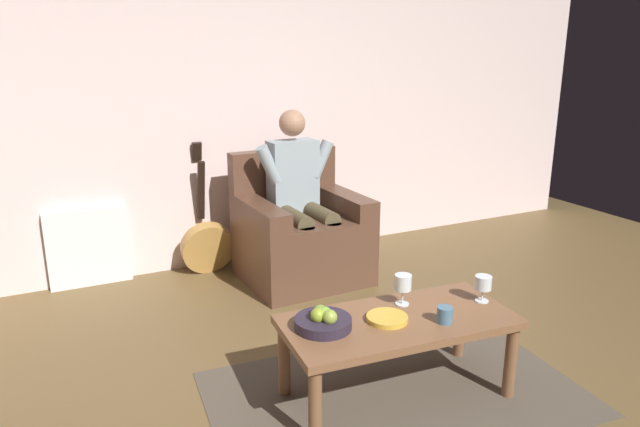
{
  "coord_description": "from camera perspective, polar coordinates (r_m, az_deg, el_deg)",
  "views": [
    {
      "loc": [
        1.54,
        1.69,
        1.68
      ],
      "look_at": [
        0.03,
        -1.38,
        0.7
      ],
      "focal_mm": 32.82,
      "sensor_mm": 36.0,
      "label": 1
    }
  ],
  "objects": [
    {
      "name": "person_seated",
      "position": [
        4.23,
        -1.93,
        2.05
      ],
      "size": [
        0.62,
        0.59,
        1.24
      ],
      "rotation": [
        0.0,
        0.0,
        0.03
      ],
      "color": "#91A0A7",
      "rests_on": "ground"
    },
    {
      "name": "decorative_dish",
      "position": [
        2.85,
        6.56,
        -10.11
      ],
      "size": [
        0.2,
        0.2,
        0.02
      ],
      "primitive_type": "cylinder",
      "color": "gold",
      "rests_on": "coffee_table"
    },
    {
      "name": "guitar",
      "position": [
        4.53,
        -10.96,
        -2.91
      ],
      "size": [
        0.4,
        0.28,
        0.99
      ],
      "color": "#B2833F",
      "rests_on": "ground"
    },
    {
      "name": "radiator",
      "position": [
        4.52,
        -21.63,
        -3.13
      ],
      "size": [
        0.56,
        0.06,
        0.57
      ],
      "primitive_type": "cube",
      "color": "white",
      "rests_on": "ground"
    },
    {
      "name": "candle_jar",
      "position": [
        2.86,
        12.06,
        -9.64
      ],
      "size": [
        0.08,
        0.08,
        0.08
      ],
      "primitive_type": "cylinder",
      "color": "#476E8B",
      "rests_on": "coffee_table"
    },
    {
      "name": "wine_glass_far",
      "position": [
        3.11,
        15.61,
        -6.66
      ],
      "size": [
        0.09,
        0.09,
        0.14
      ],
      "color": "silver",
      "rests_on": "coffee_table"
    },
    {
      "name": "coffee_table",
      "position": [
        2.91,
        7.63,
        -11.12
      ],
      "size": [
        1.17,
        0.62,
        0.42
      ],
      "rotation": [
        0.0,
        0.0,
        -0.08
      ],
      "color": "brown",
      "rests_on": "ground"
    },
    {
      "name": "fruit_bowl",
      "position": [
        2.75,
        0.3,
        -10.41
      ],
      "size": [
        0.27,
        0.27,
        0.11
      ],
      "color": "#2A2131",
      "rests_on": "coffee_table"
    },
    {
      "name": "wall_back",
      "position": [
        4.64,
        -6.82,
        10.74
      ],
      "size": [
        6.6,
        0.06,
        2.52
      ],
      "primitive_type": "cube",
      "color": "silver",
      "rests_on": "ground"
    },
    {
      "name": "armchair",
      "position": [
        4.33,
        -1.95,
        -2.17
      ],
      "size": [
        0.87,
        0.79,
        0.93
      ],
      "rotation": [
        0.0,
        0.0,
        0.03
      ],
      "color": "brown",
      "rests_on": "ground"
    },
    {
      "name": "wine_glass_near",
      "position": [
        2.98,
        8.09,
        -6.83
      ],
      "size": [
        0.09,
        0.09,
        0.16
      ],
      "color": "silver",
      "rests_on": "coffee_table"
    },
    {
      "name": "rug",
      "position": [
        3.09,
        7.38,
        -17.01
      ],
      "size": [
        1.91,
        1.27,
        0.01
      ],
      "primitive_type": "cube",
      "rotation": [
        0.0,
        0.0,
        -0.08
      ],
      "color": "#4E4539",
      "rests_on": "ground"
    }
  ]
}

